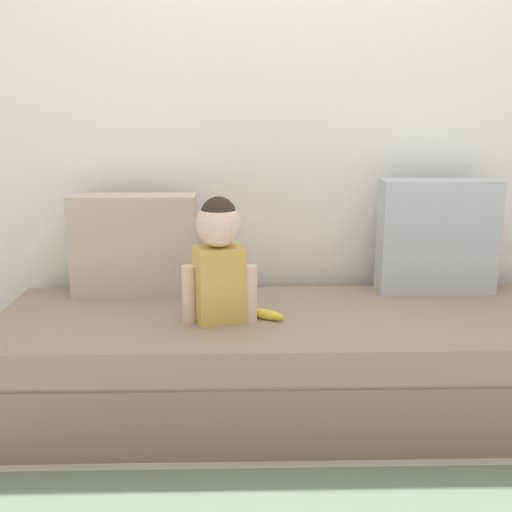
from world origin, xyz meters
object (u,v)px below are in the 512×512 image
Objects in this scene: banana at (265,314)px; throw_pillow_left at (135,245)px; throw_pillow_right at (437,237)px; couch at (291,362)px; toddler at (219,254)px.

throw_pillow_left is at bearing 147.29° from banana.
throw_pillow_right is at bearing 24.95° from banana.
toddler is at bearing -166.37° from couch.
couch is 0.26m from banana.
couch is at bearing -154.91° from throw_pillow_right.
banana is at bearing -155.05° from throw_pillow_right.
couch is at bearing 24.10° from banana.
banana is at bearing -32.71° from throw_pillow_left.
toddler is 2.95× the size of banana.
throw_pillow_left is 1.37m from throw_pillow_right.
throw_pillow_right reaches higher than couch.
throw_pillow_left is at bearing 180.00° from throw_pillow_right.
toddler is (0.39, -0.39, 0.05)m from throw_pillow_left.
throw_pillow_left reaches higher than couch.
throw_pillow_right reaches higher than throw_pillow_left.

